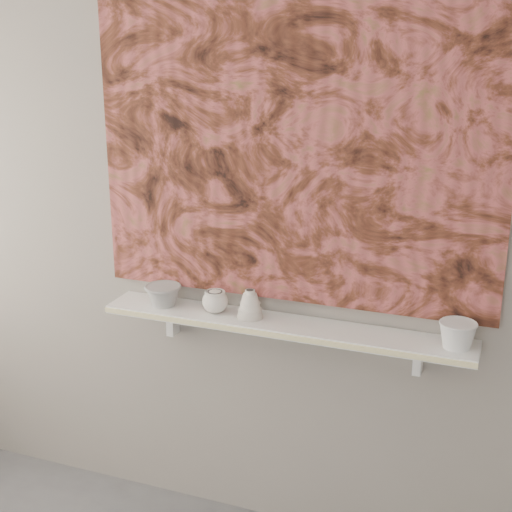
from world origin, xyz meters
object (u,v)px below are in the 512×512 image
at_px(painting, 292,154).
at_px(bowl_grey, 163,295).
at_px(cup_cream, 215,301).
at_px(bell_vessel, 250,304).
at_px(shelf, 283,326).
at_px(bowl_white, 457,335).

bearing_deg(painting, bowl_grey, -170.73).
relative_size(cup_cream, bell_vessel, 0.90).
bearing_deg(painting, bell_vessel, -148.16).
xyz_separation_m(bowl_grey, bell_vessel, (0.36, 0.00, 0.01)).
height_order(bowl_grey, bell_vessel, bell_vessel).
relative_size(shelf, bowl_grey, 9.64).
relative_size(shelf, cup_cream, 14.23).
bearing_deg(bell_vessel, bowl_grey, 180.00).
distance_m(painting, bell_vessel, 0.58).
relative_size(cup_cream, bowl_white, 0.77).
relative_size(bell_vessel, bowl_white, 0.85).
xyz_separation_m(shelf, bowl_white, (0.62, 0.00, 0.06)).
relative_size(bowl_grey, bell_vessel, 1.33).
height_order(cup_cream, bowl_white, bowl_white).
height_order(shelf, bell_vessel, bell_vessel).
xyz_separation_m(shelf, bowl_grey, (-0.49, 0.00, 0.06)).
distance_m(bowl_grey, cup_cream, 0.22).
bearing_deg(bowl_grey, cup_cream, 0.00).
bearing_deg(cup_cream, bowl_white, 0.00).
distance_m(bell_vessel, bowl_white, 0.75).
xyz_separation_m(shelf, bell_vessel, (-0.13, 0.00, 0.07)).
xyz_separation_m(painting, bell_vessel, (-0.13, -0.08, -0.56)).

